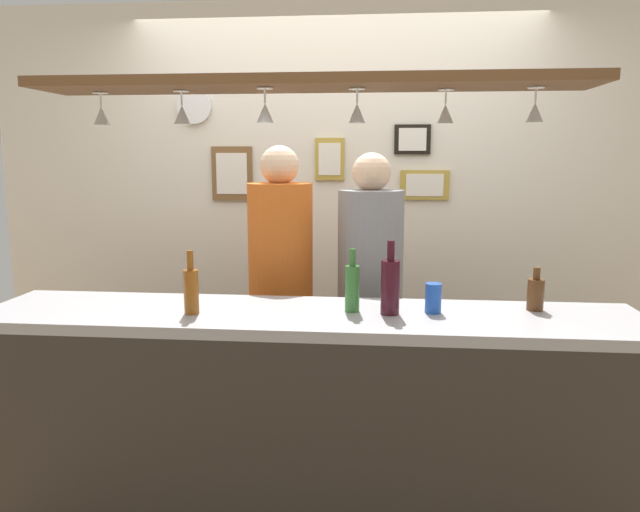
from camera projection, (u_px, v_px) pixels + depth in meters
ground_plane at (318, 496)px, 2.97m from camera, size 8.00×8.00×0.00m
back_wall at (335, 213)px, 3.83m from camera, size 4.40×0.06×2.60m
bar_counter at (305, 405)px, 2.36m from camera, size 2.70×0.55×1.03m
overhead_glass_rack at (310, 83)px, 2.35m from camera, size 2.20×0.36×0.04m
hanging_wineglass_far_left at (102, 115)px, 2.50m from camera, size 0.07×0.07×0.13m
hanging_wineglass_left at (182, 114)px, 2.43m from camera, size 0.07×0.07×0.13m
hanging_wineglass_center_left at (265, 112)px, 2.33m from camera, size 0.07×0.07×0.13m
hanging_wineglass_center at (357, 112)px, 2.35m from camera, size 0.07×0.07×0.13m
hanging_wineglass_center_right at (445, 113)px, 2.38m from camera, size 0.07×0.07×0.13m
hanging_wineglass_right at (535, 111)px, 2.31m from camera, size 0.07×0.07×0.13m
person_left_orange_shirt at (281, 275)px, 3.18m from camera, size 0.34×0.34×1.72m
person_middle_grey_shirt at (370, 282)px, 3.14m from camera, size 0.34×0.34×1.68m
bottle_beer_amber_tall at (191, 290)px, 2.42m from camera, size 0.06×0.06×0.26m
bottle_beer_green_import at (352, 287)px, 2.45m from camera, size 0.06×0.06×0.26m
bottle_beer_brown_stubby at (536, 293)px, 2.48m from camera, size 0.07×0.07×0.18m
bottle_wine_dark_red at (390, 285)px, 2.41m from camera, size 0.08×0.08×0.30m
drink_can at (433, 298)px, 2.44m from camera, size 0.07×0.07×0.12m
picture_frame_upper_small at (412, 139)px, 3.67m from camera, size 0.22×0.02×0.18m
picture_frame_crest at (330, 159)px, 3.74m from camera, size 0.18×0.02×0.26m
picture_frame_caricature at (232, 174)px, 3.81m from camera, size 0.26×0.02×0.34m
picture_frame_lower_pair at (425, 185)px, 3.71m from camera, size 0.30×0.02×0.18m
wall_clock at (194, 106)px, 3.76m from camera, size 0.22×0.03×0.22m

